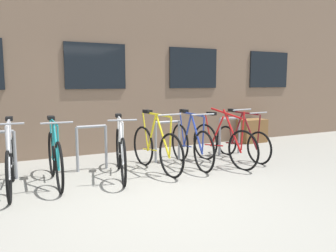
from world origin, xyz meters
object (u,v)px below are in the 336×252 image
Objects in this scene: bicycle_teal at (55,157)px; bicycle_white at (121,152)px; bicycle_red at (223,143)px; bicycle_yellow at (156,148)px; bicycle_blue at (191,144)px; bicycle_maroon at (242,141)px; planter_box at (252,131)px; bicycle_silver at (10,163)px.

bicycle_white is at bearing -4.03° from bicycle_teal.
bicycle_red reaches higher than bicycle_teal.
bicycle_yellow is 0.73m from bicycle_blue.
planter_box is (1.47, 1.42, -0.07)m from bicycle_maroon.
bicycle_maroon is at bearing 2.13° from bicycle_white.
bicycle_yellow is 3.72m from planter_box.
bicycle_red is at bearing -142.25° from planter_box.
bicycle_teal reaches higher than bicycle_maroon.
bicycle_red is (0.60, -0.17, -0.00)m from bicycle_blue.
bicycle_red is 2.64m from planter_box.
bicycle_blue is 0.97× the size of bicycle_white.
planter_box is at bearing 37.75° from bicycle_red.
bicycle_maroon is 0.64m from bicycle_red.
bicycle_red is at bearing -3.17° from bicycle_teal.
bicycle_silver reaches higher than bicycle_teal.
bicycle_silver is 3.07m from bicycle_blue.
bicycle_teal is at bearing -179.97° from bicycle_blue.
bicycle_blue is 3.05m from planter_box.
bicycle_red is (2.01, -0.10, -0.00)m from bicycle_white.
bicycle_white is (1.67, 0.00, 0.01)m from bicycle_silver.
bicycle_silver is 1.02× the size of bicycle_teal.
bicycle_silver is at bearing -165.21° from planter_box.
bicycle_yellow is 1.71m from bicycle_teal.
bicycle_blue reaches higher than bicycle_teal.
bicycle_maroon is at bearing 1.34° from bicycle_silver.
bicycle_blue is at bearing 164.27° from bicycle_red.
planter_box is (2.08, 1.61, -0.10)m from bicycle_red.
bicycle_maroon is 0.91× the size of bicycle_red.
bicycle_silver is 1.01× the size of bicycle_red.
bicycle_teal is at bearing 176.83° from bicycle_red.
bicycle_blue is 1.40m from bicycle_white.
bicycle_silver is at bearing 178.56° from bicycle_red.
bicycle_maroon is 2.29× the size of planter_box.
bicycle_blue reaches higher than planter_box.
bicycle_yellow reaches higher than bicycle_blue.
bicycle_red is (1.33, -0.14, -0.01)m from bicycle_yellow.
bicycle_yellow reaches higher than bicycle_maroon.
bicycle_silver is 1.04× the size of bicycle_blue.
bicycle_yellow is 0.67m from bicycle_white.
bicycle_yellow reaches higher than bicycle_silver.
bicycle_maroon is (3.65, 0.02, -0.04)m from bicycle_teal.
bicycle_red is 2.53× the size of planter_box.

